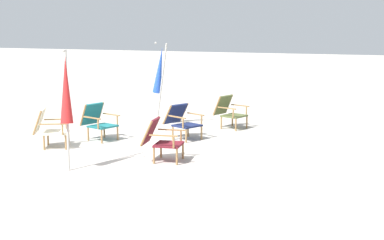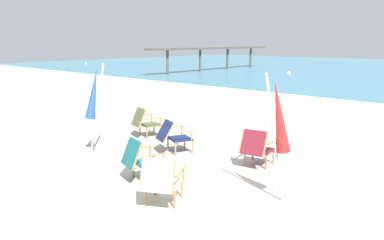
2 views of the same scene
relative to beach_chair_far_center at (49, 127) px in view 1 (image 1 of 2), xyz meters
The scene contains 8 objects.
ground_plane 1.32m from the beach_chair_far_center, 107.45° to the left, with size 80.00×80.00×0.00m, color #B2AAA0.
beach_chair_far_center is the anchor object (origin of this frame).
beach_chair_mid_center 4.43m from the beach_chair_far_center, 142.02° to the left, with size 0.76×0.85×0.80m.
beach_chair_front_left 2.61m from the beach_chair_far_center, 87.63° to the left, with size 0.69×0.81×0.80m.
beach_chair_back_right 2.87m from the beach_chair_far_center, 130.85° to the left, with size 0.83×0.94×0.77m.
beach_chair_front_right 1.18m from the beach_chair_far_center, 154.81° to the left, with size 0.74×0.84×0.81m.
umbrella_furled_blue 3.49m from the beach_chair_far_center, 163.10° to the left, with size 0.36×0.51×2.10m.
umbrella_furled_red 2.08m from the beach_chair_far_center, 47.84° to the left, with size 0.46×0.40×2.10m.
Camera 1 is at (9.19, 5.70, 2.47)m, focal length 50.00 mm.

